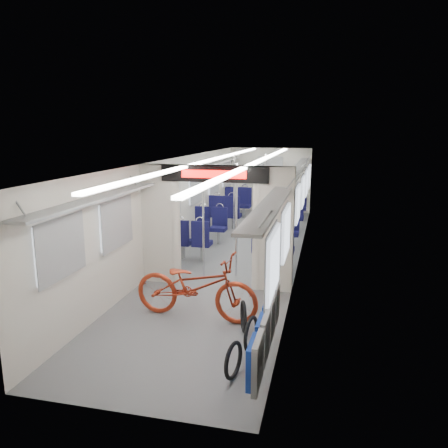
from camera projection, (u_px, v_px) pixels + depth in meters
name	position (u px, v px, depth m)	size (l,w,h in m)	color
carriage	(235.00, 195.00, 9.76)	(12.00, 12.02, 2.31)	#515456
bicycle	(196.00, 286.00, 6.84)	(0.71, 2.03, 1.07)	#9B2C16
flip_bench	(266.00, 328.00, 5.30)	(0.12, 2.13, 0.54)	gray
bike_hoop_a	(233.00, 362.00, 5.22)	(0.47, 0.47, 0.05)	black
bike_hoop_b	(251.00, 336.00, 5.86)	(0.50, 0.50, 0.05)	black
bike_hoop_c	(243.00, 318.00, 6.44)	(0.48, 0.48, 0.05)	black
seat_bay_near_left	(202.00, 230.00, 10.68)	(0.88, 1.91, 1.05)	black
seat_bay_near_right	(277.00, 235.00, 10.15)	(0.89, 1.99, 1.07)	black
seat_bay_far_left	(232.00, 205.00, 13.99)	(0.93, 2.17, 1.13)	black
seat_bay_far_right	(290.00, 208.00, 13.62)	(0.91, 2.05, 1.09)	black
stanchion_near_left	(203.00, 222.00, 8.65)	(0.04, 0.04, 2.30)	silver
stanchion_near_right	(236.00, 221.00, 8.72)	(0.05, 0.05, 2.30)	silver
stanchion_far_left	(234.00, 198.00, 11.66)	(0.04, 0.04, 2.30)	silver
stanchion_far_right	(265.00, 197.00, 11.83)	(0.04, 0.04, 2.30)	silver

